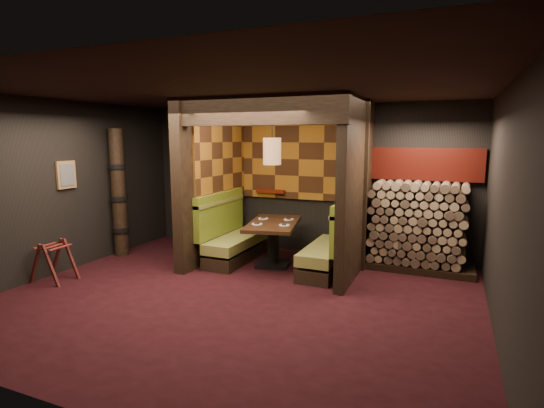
{
  "coord_description": "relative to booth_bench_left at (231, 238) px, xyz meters",
  "views": [
    {
      "loc": [
        2.69,
        -5.05,
        2.23
      ],
      "look_at": [
        0.0,
        1.3,
        1.15
      ],
      "focal_mm": 28.0,
      "sensor_mm": 36.0,
      "label": 1
    }
  ],
  "objects": [
    {
      "name": "place_settings",
      "position": [
        0.85,
        -0.04,
        0.39
      ],
      "size": [
        0.74,
        0.78,
        0.03
      ],
      "color": "white",
      "rests_on": "dining_table"
    },
    {
      "name": "lacquer_shelf",
      "position": [
        0.36,
        1.0,
        0.78
      ],
      "size": [
        0.6,
        0.12,
        0.07
      ],
      "primitive_type": "cube",
      "color": "#591609",
      "rests_on": "wall_back"
    },
    {
      "name": "header_beam",
      "position": [
        0.94,
        -0.95,
        2.23
      ],
      "size": [
        2.85,
        0.18,
        0.44
      ],
      "primitive_type": "cube",
      "color": "black",
      "rests_on": "partition_left"
    },
    {
      "name": "wall_right",
      "position": [
        4.22,
        -1.65,
        1.02
      ],
      "size": [
        0.02,
        5.5,
        2.85
      ],
      "primitive_type": "cube",
      "color": "black",
      "rests_on": "ground"
    },
    {
      "name": "tapa_side_panel",
      "position": [
        -0.27,
        0.17,
        1.45
      ],
      "size": [
        0.04,
        1.85,
        1.45
      ],
      "primitive_type": "cube",
      "color": "#9C5D18",
      "rests_on": "partition_left"
    },
    {
      "name": "partition_left",
      "position": [
        -0.39,
        -0.0,
        1.02
      ],
      "size": [
        0.2,
        2.2,
        2.85
      ],
      "primitive_type": "cube",
      "color": "black",
      "rests_on": "floor"
    },
    {
      "name": "wall_left",
      "position": [
        -2.3,
        -1.65,
        1.02
      ],
      "size": [
        0.02,
        5.5,
        2.85
      ],
      "primitive_type": "cube",
      "color": "black",
      "rests_on": "ground"
    },
    {
      "name": "partition_right",
      "position": [
        2.26,
        0.05,
        1.02
      ],
      "size": [
        0.15,
        2.1,
        2.85
      ],
      "primitive_type": "cube",
      "color": "black",
      "rests_on": "floor"
    },
    {
      "name": "ceiling",
      "position": [
        0.96,
        -1.65,
        2.46
      ],
      "size": [
        6.5,
        5.5,
        0.02
      ],
      "primitive_type": "cube",
      "color": "black",
      "rests_on": "ground"
    },
    {
      "name": "luggage_rack",
      "position": [
        -2.01,
        -2.12,
        -0.06
      ],
      "size": [
        0.64,
        0.47,
        0.68
      ],
      "color": "#481916",
      "rests_on": "floor"
    },
    {
      "name": "floor",
      "position": [
        0.96,
        -1.65,
        -0.41
      ],
      "size": [
        6.5,
        5.5,
        0.02
      ],
      "primitive_type": "cube",
      "color": "black",
      "rests_on": "ground"
    },
    {
      "name": "tapa_back_panel",
      "position": [
        0.94,
        1.06,
        1.42
      ],
      "size": [
        2.4,
        0.06,
        1.55
      ],
      "primitive_type": "cube",
      "color": "#9C5D18",
      "rests_on": "wall_back"
    },
    {
      "name": "mosaic_header",
      "position": [
        3.25,
        1.03,
        1.38
      ],
      "size": [
        1.83,
        0.1,
        0.56
      ],
      "primitive_type": "cube",
      "color": "maroon",
      "rests_on": "wall_back"
    },
    {
      "name": "pendant_lamp",
      "position": [
        0.85,
        -0.09,
        1.61
      ],
      "size": [
        0.3,
        0.3,
        1.07
      ],
      "color": "#8D5F3A",
      "rests_on": "ceiling"
    },
    {
      "name": "wall_back",
      "position": [
        0.96,
        1.11,
        1.02
      ],
      "size": [
        6.5,
        0.02,
        2.85
      ],
      "primitive_type": "cube",
      "color": "black",
      "rests_on": "ground"
    },
    {
      "name": "framed_picture",
      "position": [
        -2.25,
        -1.55,
        1.22
      ],
      "size": [
        0.05,
        0.36,
        0.46
      ],
      "color": "#9C7244",
      "rests_on": "wall_left"
    },
    {
      "name": "booth_bench_right",
      "position": [
        1.89,
        0.0,
        0.0
      ],
      "size": [
        0.68,
        1.6,
        1.14
      ],
      "color": "black",
      "rests_on": "floor"
    },
    {
      "name": "totem_column",
      "position": [
        -2.09,
        -0.55,
        0.79
      ],
      "size": [
        0.31,
        0.31,
        2.4
      ],
      "color": "black",
      "rests_on": "floor"
    },
    {
      "name": "dining_table",
      "position": [
        0.85,
        -0.04,
        0.15
      ],
      "size": [
        1.1,
        1.62,
        0.78
      ],
      "color": "black",
      "rests_on": "floor"
    },
    {
      "name": "booth_bench_left",
      "position": [
        0.0,
        0.0,
        0.0
      ],
      "size": [
        0.68,
        1.6,
        1.14
      ],
      "color": "black",
      "rests_on": "floor"
    },
    {
      "name": "wall_front",
      "position": [
        0.96,
        -4.41,
        1.02
      ],
      "size": [
        6.5,
        0.02,
        2.85
      ],
      "primitive_type": "cube",
      "color": "black",
      "rests_on": "ground"
    },
    {
      "name": "firewood_stack",
      "position": [
        3.25,
        0.7,
        0.35
      ],
      "size": [
        1.73,
        0.7,
        1.5
      ],
      "color": "black",
      "rests_on": "floor"
    },
    {
      "name": "bay_front_post",
      "position": [
        2.35,
        0.31,
        1.02
      ],
      "size": [
        0.08,
        0.08,
        2.85
      ],
      "primitive_type": "cube",
      "color": "black",
      "rests_on": "floor"
    }
  ]
}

